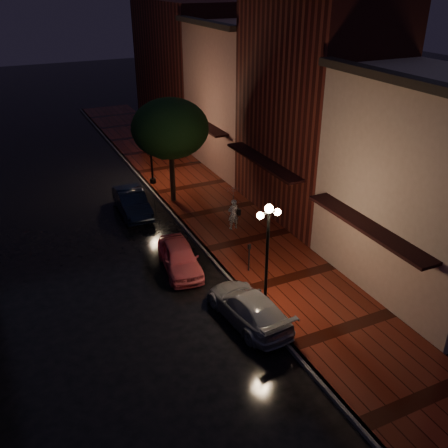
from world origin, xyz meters
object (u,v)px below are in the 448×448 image
silver_car (248,307)px  street_tree (170,130)px  streetlamp_near (267,250)px  navy_car (132,202)px  woman_with_umbrella (233,202)px  parking_meter (249,255)px  pink_car (180,257)px  streetlamp_far (150,145)px

silver_car → street_tree: bearing=-101.2°
streetlamp_near → navy_car: bearing=102.0°
woman_with_umbrella → parking_meter: bearing=69.7°
pink_car → woman_with_umbrella: bearing=39.0°
street_tree → woman_with_umbrella: size_ratio=2.59×
street_tree → streetlamp_near: bearing=-91.3°
streetlamp_near → parking_meter: streetlamp_near is taller
streetlamp_near → pink_car: (-1.98, 4.06, -1.97)m
streetlamp_near → street_tree: bearing=88.7°
street_tree → woman_with_umbrella: bearing=-71.8°
streetlamp_far → navy_car: streetlamp_far is taller
silver_car → woman_with_umbrella: size_ratio=1.88×
pink_car → navy_car: bearing=99.7°
pink_car → woman_with_umbrella: (3.76, 2.33, 1.00)m
streetlamp_near → streetlamp_far: same height
street_tree → woman_with_umbrella: street_tree is taller
street_tree → parking_meter: (0.35, -8.48, -3.31)m
woman_with_umbrella → street_tree: bearing=-75.5°
street_tree → pink_car: bearing=-107.9°
streetlamp_far → streetlamp_near: bearing=-90.0°
streetlamp_near → silver_car: bearing=-156.5°
pink_car → navy_car: 6.57m
navy_car → parking_meter: 8.62m
streetlamp_near → street_tree: size_ratio=0.74×
silver_car → parking_meter: 3.33m
streetlamp_near → parking_meter: bearing=76.3°
streetlamp_near → street_tree: (0.26, 10.99, 1.64)m
pink_car → silver_car: 4.60m
woman_with_umbrella → parking_meter: woman_with_umbrella is taller
pink_car → navy_car: navy_car is taller
navy_car → silver_car: size_ratio=0.95×
streetlamp_far → street_tree: (0.26, -3.01, 1.64)m
street_tree → pink_car: 8.13m
navy_car → street_tree: bearing=9.8°
pink_car → parking_meter: 3.04m
streetlamp_far → woman_with_umbrella: size_ratio=1.93×
street_tree → parking_meter: street_tree is taller
streetlamp_near → woman_with_umbrella: 6.70m
pink_car → silver_car: (1.03, -4.48, -0.01)m
pink_car → parking_meter: (2.60, -1.56, 0.31)m
silver_car → parking_meter: size_ratio=3.24×
silver_car → woman_with_umbrella: (2.72, 6.80, 1.02)m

